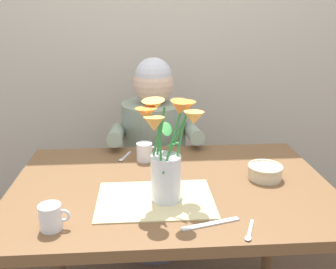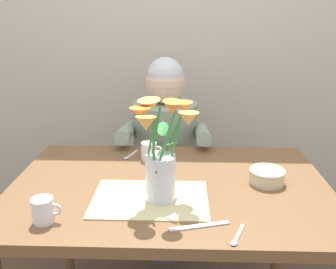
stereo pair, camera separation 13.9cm
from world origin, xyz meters
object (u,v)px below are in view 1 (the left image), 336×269
at_px(ceramic_bowl, 265,171).
at_px(dinner_knife, 211,224).
at_px(tea_cup, 51,217).
at_px(seated_person, 155,163).
at_px(flower_vase, 167,153).
at_px(ceramic_mug, 145,152).

xyz_separation_m(ceramic_bowl, dinner_knife, (-0.27, -0.31, -0.03)).
relative_size(dinner_knife, tea_cup, 2.04).
height_order(dinner_knife, tea_cup, tea_cup).
distance_m(seated_person, flower_vase, 0.82).
xyz_separation_m(flower_vase, dinner_knife, (0.12, -0.17, -0.17)).
distance_m(flower_vase, ceramic_bowl, 0.44).
xyz_separation_m(flower_vase, tea_cup, (-0.36, -0.15, -0.13)).
bearing_deg(dinner_knife, ceramic_mug, 95.40).
bearing_deg(seated_person, flower_vase, -92.62).
distance_m(seated_person, ceramic_mug, 0.44).
distance_m(ceramic_bowl, tea_cup, 0.81).
bearing_deg(seated_person, tea_cup, -114.84).
relative_size(flower_vase, tea_cup, 3.95).
relative_size(tea_cup, ceramic_mug, 1.00).
bearing_deg(flower_vase, seated_person, 91.42).
bearing_deg(flower_vase, dinner_knife, -53.32).
distance_m(flower_vase, tea_cup, 0.41).
height_order(seated_person, ceramic_bowl, seated_person).
bearing_deg(tea_cup, ceramic_mug, 60.68).
height_order(seated_person, flower_vase, seated_person).
xyz_separation_m(dinner_knife, tea_cup, (-0.48, 0.01, 0.04)).
relative_size(dinner_knife, ceramic_mug, 2.04).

